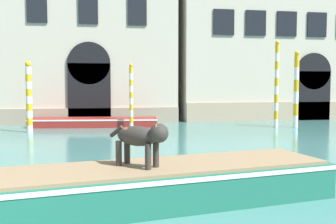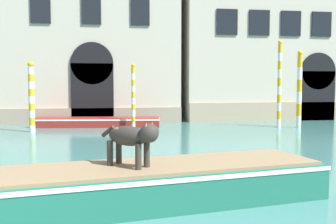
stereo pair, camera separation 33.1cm
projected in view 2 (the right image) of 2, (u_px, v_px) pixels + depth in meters
name	position (u px, v px, depth m)	size (l,w,h in m)	color
boat_foreground	(113.00, 186.00, 7.35)	(8.59, 3.20, 0.75)	#1E6651
dog_on_deck	(132.00, 137.00, 7.33)	(1.05, 0.95, 0.87)	#332D28
boat_moored_near_palazzo	(97.00, 122.00, 21.12)	(6.86, 2.34, 0.46)	maroon
mooring_pole_0	(299.00, 89.00, 20.35)	(0.27, 0.27, 4.00)	white
mooring_pole_1	(279.00, 84.00, 20.40)	(0.22, 0.22, 4.53)	white
mooring_pole_3	(133.00, 96.00, 19.93)	(0.19, 0.19, 3.31)	white
mooring_pole_4	(32.00, 96.00, 18.48)	(0.28, 0.28, 3.35)	white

